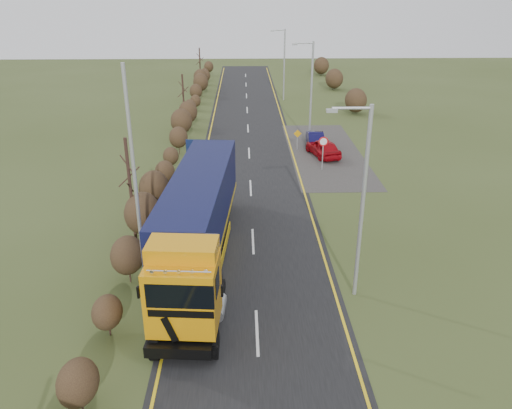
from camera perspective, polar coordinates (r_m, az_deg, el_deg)
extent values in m
plane|color=#38441D|center=(24.52, -0.15, -8.64)|extent=(160.00, 160.00, 0.00)
cube|color=black|center=(33.39, -0.56, 0.61)|extent=(8.00, 120.00, 0.02)
cube|color=#322F2D|center=(43.32, 7.88, 5.91)|extent=(6.00, 18.00, 0.02)
cube|color=yellow|center=(33.53, -6.90, 0.58)|extent=(0.12, 116.00, 0.01)
cube|color=yellow|center=(33.64, 5.75, 0.71)|extent=(0.12, 116.00, 0.01)
cube|color=silver|center=(21.23, 0.12, -14.36)|extent=(0.12, 3.00, 0.01)
cube|color=silver|center=(27.96, -0.35, -4.19)|extent=(0.12, 3.00, 0.01)
cube|color=silver|center=(35.23, -0.62, 1.92)|extent=(0.12, 3.00, 0.01)
cube|color=silver|center=(42.75, -0.80, 5.92)|extent=(0.12, 3.00, 0.01)
cube|color=silver|center=(50.43, -0.92, 8.70)|extent=(0.12, 3.00, 0.01)
cube|color=silver|center=(58.19, -1.02, 10.75)|extent=(0.12, 3.00, 0.01)
cube|color=silver|center=(66.01, -1.09, 12.31)|extent=(0.12, 3.00, 0.01)
cube|color=silver|center=(73.87, -1.15, 13.55)|extent=(0.12, 3.00, 0.01)
cube|color=silver|center=(81.75, -1.20, 14.54)|extent=(0.12, 3.00, 0.01)
ellipsoid|color=black|center=(18.23, -19.68, -18.61)|extent=(1.34, 1.74, 1.54)
ellipsoid|color=black|center=(21.29, -16.64, -11.70)|extent=(1.21, 1.57, 1.39)
ellipsoid|color=black|center=(24.38, -14.47, -5.61)|extent=(1.58, 2.06, 1.82)
ellipsoid|color=black|center=(27.71, -12.83, -0.93)|extent=(1.96, 2.55, 2.25)
ellipsoid|color=black|center=(31.38, -11.60, 1.92)|extent=(1.83, 2.38, 2.10)
ellipsoid|color=black|center=(35.20, -10.39, 3.69)|extent=(1.37, 1.78, 1.57)
ellipsoid|color=black|center=(39.01, -9.71, 5.49)|extent=(1.20, 1.56, 1.38)
ellipsoid|color=black|center=(42.68, -8.86, 7.61)|extent=(1.55, 2.02, 1.78)
ellipsoid|color=black|center=(46.44, -8.52, 9.42)|extent=(1.95, 2.53, 2.24)
ellipsoid|color=black|center=(50.30, -7.78, 10.46)|extent=(1.85, 2.41, 2.13)
ellipsoid|color=black|center=(54.30, -7.58, 10.99)|extent=(1.40, 1.81, 1.61)
ellipsoid|color=black|center=(58.20, -6.94, 11.69)|extent=(1.19, 1.55, 1.37)
ellipsoid|color=black|center=(62.07, -6.89, 12.73)|extent=(1.52, 1.97, 1.75)
ellipsoid|color=black|center=(65.89, -6.34, 13.74)|extent=(1.93, 2.51, 2.22)
ellipsoid|color=black|center=(69.86, -6.36, 14.26)|extent=(1.88, 2.44, 2.16)
ellipsoid|color=black|center=(73.84, -5.83, 14.46)|extent=(1.43, 1.85, 1.64)
ellipsoid|color=black|center=(77.84, -5.90, 14.77)|extent=(1.19, 1.55, 1.37)
ellipsoid|color=black|center=(81.71, -5.43, 15.41)|extent=(1.49, 1.93, 1.71)
cylinder|color=#311F18|center=(27.35, -14.11, 1.32)|extent=(0.18, 0.18, 6.05)
cylinder|color=#311F18|center=(52.14, -8.29, 11.79)|extent=(0.18, 0.18, 5.06)
cylinder|color=#311F18|center=(73.70, -6.41, 15.39)|extent=(0.18, 0.18, 5.15)
cube|color=black|center=(21.15, -7.69, -12.39)|extent=(2.89, 5.00, 0.47)
cube|color=orange|center=(19.40, -8.24, -9.90)|extent=(2.79, 2.50, 2.72)
cube|color=black|center=(19.65, -8.26, -16.27)|extent=(2.62, 0.33, 0.58)
cube|color=black|center=(19.01, -9.83, -13.93)|extent=(0.63, 0.07, 1.13)
cube|color=black|center=(18.90, -7.11, -13.98)|extent=(0.63, 0.07, 1.13)
cube|color=black|center=(18.15, -8.73, -10.36)|extent=(2.46, 0.25, 1.00)
cube|color=black|center=(18.54, -8.60, -12.30)|extent=(2.40, 0.22, 0.29)
cube|color=orange|center=(18.86, -8.42, -5.09)|extent=(2.73, 1.67, 0.59)
cylinder|color=silver|center=(17.87, -8.82, -7.56)|extent=(2.30, 0.24, 0.06)
cube|color=black|center=(18.57, -13.31, -9.72)|extent=(0.09, 0.13, 0.47)
cube|color=black|center=(18.19, -3.90, -9.82)|extent=(0.09, 0.13, 0.47)
cylinder|color=gray|center=(21.62, -10.83, -11.56)|extent=(0.69, 1.40, 0.59)
cylinder|color=gray|center=(21.36, -4.31, -11.64)|extent=(0.69, 1.40, 0.59)
cube|color=gold|center=(26.67, -6.35, -2.76)|extent=(3.65, 13.37, 0.25)
cube|color=black|center=(26.02, -6.50, 0.33)|extent=(3.60, 12.95, 2.88)
cube|color=#101C43|center=(31.98, -5.61, 4.90)|extent=(2.60, 0.26, 2.88)
cube|color=#101C43|center=(20.32, -7.91, -6.88)|extent=(2.60, 0.26, 2.88)
cube|color=black|center=(30.52, -5.74, -0.44)|extent=(2.70, 3.95, 0.37)
cube|color=gold|center=(26.22, -9.24, -5.19)|extent=(0.50, 5.75, 0.47)
cube|color=gold|center=(26.00, -3.63, -5.18)|extent=(0.50, 5.75, 0.47)
cylinder|color=black|center=(20.11, -11.37, -15.57)|extent=(0.42, 1.11, 1.09)
cylinder|color=black|center=(19.85, -4.86, -15.71)|extent=(0.42, 1.11, 1.09)
cylinder|color=black|center=(22.17, -10.31, -11.30)|extent=(0.42, 1.11, 1.09)
cylinder|color=black|center=(21.93, -4.51, -11.36)|extent=(0.42, 1.11, 1.09)
cylinder|color=black|center=(29.83, -7.95, -1.45)|extent=(0.42, 1.11, 1.09)
cylinder|color=black|center=(29.66, -3.72, -1.41)|extent=(0.42, 1.11, 1.09)
cylinder|color=black|center=(30.77, -7.76, -0.62)|extent=(0.42, 1.11, 1.09)
cylinder|color=black|center=(30.61, -3.66, -0.58)|extent=(0.42, 1.11, 1.09)
cylinder|color=black|center=(31.73, -7.57, 0.17)|extent=(0.42, 1.11, 1.09)
cylinder|color=black|center=(31.57, -3.60, 0.21)|extent=(0.42, 1.11, 1.09)
imported|color=#A00810|center=(42.16, 7.68, 6.44)|extent=(2.81, 4.60, 1.46)
imported|color=#0B0933|center=(45.16, 6.74, 7.55)|extent=(1.52, 3.96, 1.29)
cylinder|color=#A0A3A5|center=(21.87, 12.06, -0.27)|extent=(0.18, 0.18, 8.85)
cylinder|color=#A0A3A5|center=(20.36, 10.90, 10.76)|extent=(1.57, 0.12, 0.12)
cube|color=#A0A3A5|center=(20.23, 8.66, 10.55)|extent=(0.44, 0.18, 0.14)
cylinder|color=#A0A3A5|center=(44.87, 6.32, 12.43)|extent=(0.18, 0.18, 8.84)
cylinder|color=#A0A3A5|center=(44.14, 5.52, 17.89)|extent=(1.57, 0.12, 0.12)
cube|color=#A0A3A5|center=(44.06, 4.45, 17.78)|extent=(0.44, 0.18, 0.14)
cylinder|color=#A0A3A5|center=(63.04, 3.24, 15.59)|extent=(0.18, 0.18, 8.41)
cylinder|color=#A0A3A5|center=(62.54, 2.61, 19.29)|extent=(1.50, 0.12, 0.12)
cube|color=#A0A3A5|center=(62.50, 1.88, 19.21)|extent=(0.42, 0.17, 0.13)
cylinder|color=#A0A3A5|center=(22.32, -13.62, 2.19)|extent=(0.16, 0.16, 10.36)
cylinder|color=#A0A3A5|center=(38.79, 7.62, 5.55)|extent=(0.08, 0.08, 2.29)
cylinder|color=red|center=(38.43, 7.72, 7.15)|extent=(0.73, 0.04, 0.73)
cylinder|color=white|center=(38.41, 7.72, 7.14)|extent=(0.55, 0.02, 0.55)
cylinder|color=#A0A3A5|center=(43.72, 4.73, 7.12)|extent=(0.08, 0.08, 1.35)
cube|color=#D0900B|center=(43.46, 4.78, 8.08)|extent=(0.68, 0.04, 0.68)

